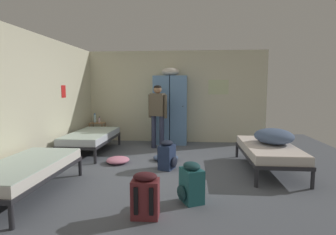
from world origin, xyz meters
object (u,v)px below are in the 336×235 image
(shelf_unit, at_px, (98,130))
(bed_left_front, at_px, (25,169))
(person_traveler, at_px, (158,111))
(locker_bank, at_px, (170,108))
(clothes_pile_denim, at_px, (166,157))
(bed_left_rear, at_px, (91,137))
(backpack_navy, at_px, (167,156))
(clothes_pile_pink, at_px, (118,160))
(backpack_teal, at_px, (191,183))
(bed_right, at_px, (268,150))
(backpack_maroon, at_px, (146,196))
(lotion_bottle, at_px, (99,120))
(water_bottle, at_px, (95,118))
(bedding_heap, at_px, (274,136))

(shelf_unit, relative_size, bed_left_front, 0.30)
(person_traveler, bearing_deg, locker_bank, 66.13)
(clothes_pile_denim, bearing_deg, bed_left_rear, 164.24)
(backpack_navy, bearing_deg, clothes_pile_pink, 163.37)
(locker_bank, relative_size, bed_left_front, 1.09)
(bed_left_front, bearing_deg, locker_bank, 64.91)
(clothes_pile_pink, bearing_deg, backpack_navy, -16.63)
(shelf_unit, xyz_separation_m, bed_left_front, (0.25, -3.73, 0.04))
(locker_bank, bearing_deg, backpack_teal, -81.33)
(clothes_pile_pink, bearing_deg, backpack_teal, -49.95)
(bed_right, xyz_separation_m, backpack_maroon, (-1.97, -2.03, -0.12))
(locker_bank, bearing_deg, lotion_bottle, -176.83)
(locker_bank, height_order, water_bottle, locker_bank)
(water_bottle, xyz_separation_m, clothes_pile_denim, (2.15, -1.68, -0.63))
(bed_right, distance_m, backpack_navy, 1.89)
(bedding_heap, bearing_deg, water_bottle, 153.29)
(lotion_bottle, distance_m, backpack_teal, 4.52)
(shelf_unit, bearing_deg, clothes_pile_denim, -38.78)
(bed_right, bearing_deg, bed_left_front, -157.95)
(person_traveler, xyz_separation_m, lotion_bottle, (-1.69, 0.51, -0.32))
(lotion_bottle, height_order, backpack_maroon, lotion_bottle)
(bedding_heap, bearing_deg, bed_left_rear, 166.17)
(bed_left_rear, distance_m, person_traveler, 1.73)
(backpack_navy, height_order, clothes_pile_denim, backpack_navy)
(lotion_bottle, distance_m, backpack_navy, 3.10)
(shelf_unit, distance_m, bed_left_front, 3.74)
(lotion_bottle, xyz_separation_m, clothes_pile_pink, (1.05, -1.94, -0.58))
(shelf_unit, xyz_separation_m, backpack_teal, (2.61, -3.76, -0.09))
(bed_right, distance_m, bedding_heap, 0.29)
(lotion_bottle, height_order, backpack_teal, lotion_bottle)
(locker_bank, height_order, clothes_pile_denim, locker_bank)
(locker_bank, relative_size, backpack_maroon, 3.76)
(clothes_pile_denim, xyz_separation_m, clothes_pile_pink, (-0.96, -0.31, 0.01))
(lotion_bottle, bearing_deg, backpack_maroon, -64.42)
(shelf_unit, distance_m, clothes_pile_denim, 2.67)
(bedding_heap, height_order, lotion_bottle, bedding_heap)
(bedding_heap, xyz_separation_m, clothes_pile_denim, (-2.09, 0.45, -0.57))
(bed_left_rear, xyz_separation_m, backpack_teal, (2.36, -2.61, -0.12))
(clothes_pile_denim, bearing_deg, clothes_pile_pink, -161.83)
(bed_left_front, bearing_deg, bed_right, 22.05)
(bed_right, relative_size, backpack_teal, 3.45)
(bedding_heap, height_order, water_bottle, water_bottle)
(person_traveler, height_order, backpack_maroon, person_traveler)
(bed_left_front, distance_m, water_bottle, 3.78)
(person_traveler, bearing_deg, backpack_navy, -76.94)
(water_bottle, bearing_deg, backpack_teal, -54.52)
(shelf_unit, distance_m, water_bottle, 0.35)
(bedding_heap, xyz_separation_m, backpack_navy, (-1.99, -0.18, -0.37))
(person_traveler, xyz_separation_m, backpack_teal, (0.86, -3.21, -0.70))
(backpack_maroon, height_order, backpack_teal, same)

